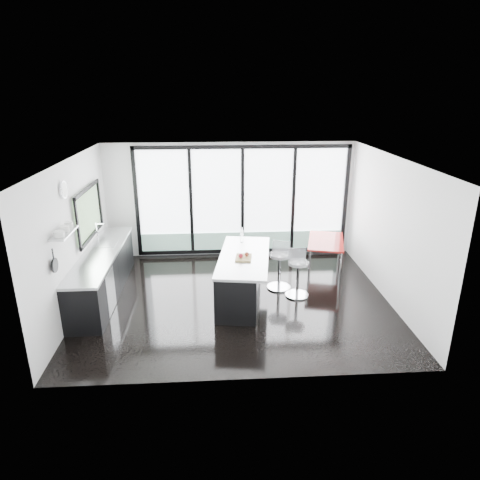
{
  "coord_description": "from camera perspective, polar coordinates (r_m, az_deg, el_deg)",
  "views": [
    {
      "loc": [
        -0.42,
        -7.65,
        4.0
      ],
      "look_at": [
        0.1,
        0.3,
        1.15
      ],
      "focal_mm": 32.0,
      "sensor_mm": 36.0,
      "label": 1
    }
  ],
  "objects": [
    {
      "name": "red_table",
      "position": [
        10.03,
        11.25,
        -1.99
      ],
      "size": [
        1.09,
        1.5,
        0.72
      ],
      "primitive_type": "cube",
      "rotation": [
        0.0,
        0.0,
        -0.26
      ],
      "color": "maroon",
      "rests_on": "floor"
    },
    {
      "name": "bar_stool_far",
      "position": [
        8.97,
        5.25,
        -4.15
      ],
      "size": [
        0.61,
        0.61,
        0.78
      ],
      "primitive_type": "cylinder",
      "rotation": [
        0.0,
        0.0,
        -0.31
      ],
      "color": "silver",
      "rests_on": "floor"
    },
    {
      "name": "wall_back",
      "position": [
        10.5,
        0.17,
        4.62
      ],
      "size": [
        6.0,
        0.09,
        2.8
      ],
      "color": "silver",
      "rests_on": "ground"
    },
    {
      "name": "counter_cabinets",
      "position": [
        9.08,
        -17.84,
        -4.25
      ],
      "size": [
        0.69,
        3.24,
        1.36
      ],
      "color": "black",
      "rests_on": "floor"
    },
    {
      "name": "ceiling",
      "position": [
        7.76,
        -0.6,
        10.78
      ],
      "size": [
        6.0,
        5.0,
        0.0
      ],
      "primitive_type": "cube",
      "color": "white",
      "rests_on": "wall_back"
    },
    {
      "name": "wall_front",
      "position": [
        5.79,
        0.81,
        -7.02
      ],
      "size": [
        6.0,
        0.0,
        2.8
      ],
      "primitive_type": "cube",
      "color": "silver",
      "rests_on": "ground"
    },
    {
      "name": "floor",
      "position": [
        8.64,
        -0.54,
        -7.89
      ],
      "size": [
        6.0,
        5.0,
        0.0
      ],
      "primitive_type": "cube",
      "color": "black",
      "rests_on": "ground"
    },
    {
      "name": "bar_stool_near",
      "position": [
        8.69,
        7.69,
        -5.14
      ],
      "size": [
        0.49,
        0.49,
        0.75
      ],
      "primitive_type": "cylinder",
      "rotation": [
        0.0,
        0.0,
        0.03
      ],
      "color": "silver",
      "rests_on": "floor"
    },
    {
      "name": "island",
      "position": [
        8.5,
        0.04,
        -4.88
      ],
      "size": [
        1.26,
        2.36,
        1.19
      ],
      "color": "black",
      "rests_on": "floor"
    },
    {
      "name": "wall_left",
      "position": [
        8.68,
        -20.71,
        2.06
      ],
      "size": [
        0.26,
        5.0,
        2.8
      ],
      "color": "silver",
      "rests_on": "ground"
    },
    {
      "name": "wall_right",
      "position": [
        8.77,
        19.4,
        1.29
      ],
      "size": [
        0.0,
        5.0,
        2.8
      ],
      "primitive_type": "cube",
      "color": "silver",
      "rests_on": "ground"
    }
  ]
}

